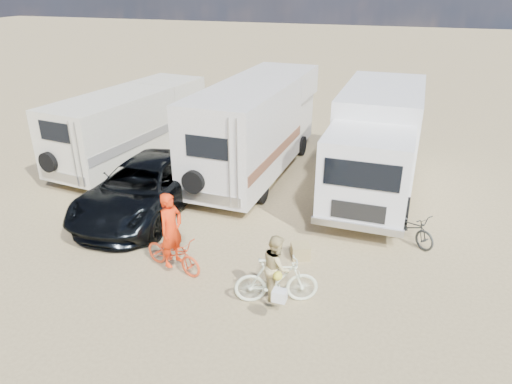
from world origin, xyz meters
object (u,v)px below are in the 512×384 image
(bike_woman, at_px, (276,281))
(crate, at_px, (300,251))
(rv_left, at_px, (131,128))
(bike_man, at_px, (173,254))
(rider_man, at_px, (172,236))
(rv_main, at_px, (256,129))
(box_truck, at_px, (376,144))
(dark_suv, at_px, (144,187))
(rider_woman, at_px, (276,273))
(cooler, at_px, (99,229))
(bike_parked, at_px, (409,226))

(bike_woman, xyz_separation_m, crate, (0.09, 1.94, -0.37))
(rv_left, bearing_deg, bike_man, -44.64)
(rider_man, bearing_deg, crate, -46.38)
(rv_main, xyz_separation_m, box_truck, (4.21, -0.34, -0.02))
(rv_left, xyz_separation_m, bike_man, (4.99, -6.25, -0.93))
(dark_suv, bearing_deg, box_truck, 28.11)
(rider_woman, bearing_deg, crate, -22.81)
(rv_main, distance_m, dark_suv, 4.73)
(rider_woman, relative_size, cooler, 2.81)
(box_truck, height_order, bike_man, box_truck)
(rv_left, height_order, cooler, rv_left)
(rider_man, relative_size, crate, 4.08)
(dark_suv, relative_size, rider_woman, 3.77)
(crate, bearing_deg, dark_suv, 167.88)
(dark_suv, relative_size, rider_man, 3.00)
(rv_left, height_order, bike_woman, rv_left)
(rv_main, xyz_separation_m, dark_suv, (-2.23, -4.08, -0.89))
(rider_woman, bearing_deg, box_truck, -31.72)
(rv_main, relative_size, cooler, 15.01)
(rider_man, xyz_separation_m, crate, (2.82, 1.51, -0.75))
(bike_woman, bearing_deg, bike_parked, -56.12)
(rv_left, xyz_separation_m, rider_man, (4.99, -6.25, -0.44))
(box_truck, bearing_deg, dark_suv, -149.18)
(rider_woman, bearing_deg, bike_man, 60.99)
(rider_man, relative_size, rider_woman, 1.26)
(box_truck, bearing_deg, rv_main, 176.12)
(rv_left, height_order, rider_man, rv_left)
(bike_parked, xyz_separation_m, crate, (-2.58, -1.73, -0.26))
(box_truck, xyz_separation_m, dark_suv, (-6.44, -3.74, -0.86))
(box_truck, relative_size, bike_man, 4.54)
(rv_main, height_order, rider_man, rv_main)
(bike_man, xyz_separation_m, bike_parked, (5.40, 3.24, 0.00))
(rider_man, bearing_deg, rv_left, 54.09)
(box_truck, xyz_separation_m, rider_woman, (-1.40, -6.78, -0.90))
(rv_left, height_order, crate, rv_left)
(bike_man, xyz_separation_m, bike_woman, (2.73, -0.43, 0.11))
(rv_left, xyz_separation_m, dark_suv, (2.68, -3.64, -0.59))
(rider_man, xyz_separation_m, bike_parked, (5.40, 3.24, -0.48))
(rv_left, distance_m, bike_man, 8.05)
(rider_man, distance_m, bike_parked, 6.32)
(rider_woman, xyz_separation_m, bike_parked, (2.67, 3.67, -0.29))
(bike_parked, bearing_deg, cooler, 146.29)
(box_truck, distance_m, bike_man, 7.67)
(bike_man, relative_size, crate, 3.69)
(rider_man, height_order, rider_woman, rider_man)
(dark_suv, distance_m, bike_parked, 7.75)
(dark_suv, xyz_separation_m, crate, (5.14, -1.10, -0.59))
(rv_main, bearing_deg, rv_left, -172.74)
(box_truck, xyz_separation_m, cooler, (-6.88, -5.51, -1.43))
(crate, bearing_deg, rider_woman, -92.73)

